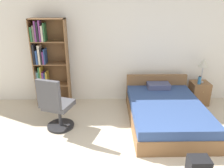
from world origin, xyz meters
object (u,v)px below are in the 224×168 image
Objects in this scene: office_chair at (56,106)px; nightstand at (199,93)px; bed at (165,111)px; bookshelf at (46,63)px; water_bottle at (200,80)px; table_lamp at (204,64)px.

office_chair reaches higher than nightstand.
office_chair is at bearing -173.53° from bed.
bookshelf reaches higher than nightstand.
bookshelf is 10.39× the size of water_bottle.
bookshelf is 3.57m from table_lamp.
bed is (2.54, -0.89, -0.78)m from bookshelf.
nightstand is at bearing -108.90° from table_lamp.
nightstand is 0.94× the size of table_lamp.
office_chair is (-2.12, -0.24, 0.26)m from bed.
table_lamp is at bearing 19.13° from office_chair.
water_bottle is (-0.08, -0.10, 0.36)m from nightstand.
water_bottle is (3.07, 0.99, 0.13)m from office_chair.
bookshelf is at bearing 179.44° from table_lamp.
table_lamp is 0.39m from water_bottle.
bed is 1.54m from table_lamp.
table_lamp is 2.98× the size of water_bottle.
office_chair reaches higher than bed.
bed is at bearing -140.57° from nightstand.
bed is 10.71× the size of water_bottle.
office_chair is at bearing -160.87° from table_lamp.
table_lamp is at bearing 39.63° from bed.
water_bottle is at bearing 17.84° from office_chair.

